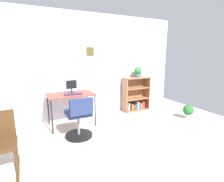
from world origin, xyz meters
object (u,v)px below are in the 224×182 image
at_px(desk, 71,96).
at_px(potted_plant_floor, 188,111).
at_px(keyboard, 73,94).
at_px(bookshelf_low, 135,96).
at_px(rocking_chair, 0,142).
at_px(potted_plant_on_shelf, 138,72).
at_px(monitor, 71,87).
at_px(office_chair, 79,120).

height_order(desk, potted_plant_floor, desk).
bearing_deg(keyboard, bookshelf_low, 12.03).
relative_size(desk, potted_plant_floor, 2.86).
xyz_separation_m(desk, rocking_chair, (-1.25, -1.13, -0.24)).
bearing_deg(potted_plant_on_shelf, keyboard, -169.88).
distance_m(desk, keyboard, 0.12).
height_order(rocking_chair, bookshelf_low, bookshelf_low).
xyz_separation_m(keyboard, potted_plant_floor, (2.64, -0.80, -0.54)).
bearing_deg(bookshelf_low, monitor, -172.47).
distance_m(rocking_chair, bookshelf_low, 3.46).
relative_size(bookshelf_low, potted_plant_on_shelf, 3.21).
bearing_deg(bookshelf_low, office_chair, -153.15).
height_order(rocking_chair, potted_plant_on_shelf, potted_plant_on_shelf).
relative_size(desk, bookshelf_low, 1.05).
bearing_deg(rocking_chair, potted_plant_on_shelf, 23.34).
xyz_separation_m(office_chair, rocking_chair, (-1.23, -0.46, 0.07)).
bearing_deg(potted_plant_on_shelf, bookshelf_low, 126.05).
height_order(office_chair, bookshelf_low, bookshelf_low).
distance_m(monitor, keyboard, 0.20).
height_order(keyboard, potted_plant_on_shelf, potted_plant_on_shelf).
bearing_deg(monitor, rocking_chair, -137.37).
bearing_deg(desk, rocking_chair, -137.94).
xyz_separation_m(bookshelf_low, potted_plant_on_shelf, (0.04, -0.06, 0.68)).
xyz_separation_m(desk, potted_plant_floor, (2.68, -0.89, -0.47)).
relative_size(rocking_chair, bookshelf_low, 0.88).
bearing_deg(office_chair, monitor, 84.98).
bearing_deg(office_chair, desk, 87.94).
bearing_deg(potted_plant_floor, potted_plant_on_shelf, 122.77).
bearing_deg(bookshelf_low, potted_plant_on_shelf, -53.95).
relative_size(office_chair, potted_plant_on_shelf, 2.80).
xyz_separation_m(desk, potted_plant_on_shelf, (1.94, 0.25, 0.43)).
height_order(keyboard, potted_plant_floor, keyboard).
height_order(keyboard, rocking_chair, rocking_chair).
height_order(office_chair, potted_plant_floor, office_chair).
xyz_separation_m(desk, keyboard, (0.03, -0.09, 0.07)).
relative_size(desk, rocking_chair, 1.20).
distance_m(monitor, potted_plant_floor, 2.88).
bearing_deg(desk, office_chair, -92.06).
distance_m(bookshelf_low, potted_plant_floor, 1.44).
bearing_deg(keyboard, office_chair, -95.65).
bearing_deg(keyboard, potted_plant_floor, -16.83).
bearing_deg(keyboard, potted_plant_on_shelf, 10.12).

